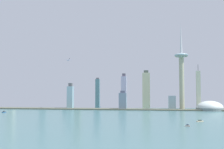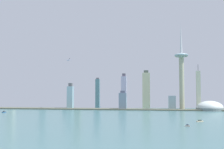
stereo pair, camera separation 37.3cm
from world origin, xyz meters
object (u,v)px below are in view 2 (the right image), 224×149
object	(u,v)px
stadium_dome	(210,108)
skyscraper_8	(124,92)
skyscraper_7	(146,90)
boat_1	(4,112)
skyscraper_3	(98,94)
skyscraper_2	(66,101)
boat_2	(200,121)
boat_0	(187,126)
skyscraper_10	(12,84)
skyscraper_9	(123,101)
skyscraper_1	(198,90)
skyscraper_11	(70,97)
skyscraper_4	(172,103)
airplane	(69,60)
skyscraper_6	(77,86)
skyscraper_0	(43,86)
skyscraper_5	(98,93)
observation_tower	(182,69)

from	to	relation	value
stadium_dome	skyscraper_8	distance (m)	299.71
skyscraper_7	boat_1	bearing A→B (deg)	-144.70
skyscraper_3	boat_1	world-z (taller)	skyscraper_3
skyscraper_2	boat_2	bearing A→B (deg)	-46.51
boat_0	skyscraper_10	bearing A→B (deg)	-28.69
skyscraper_9	skyscraper_7	bearing A→B (deg)	55.57
skyscraper_1	boat_2	size ratio (longest dim) A/B	10.47
skyscraper_1	boat_0	bearing A→B (deg)	-101.72
skyscraper_11	boat_2	size ratio (longest dim) A/B	6.29
skyscraper_4	skyscraper_9	size ratio (longest dim) A/B	0.74
skyscraper_2	boat_0	world-z (taller)	skyscraper_2
skyscraper_10	airplane	size ratio (longest dim) A/B	8.46
boat_2	boat_1	bearing A→B (deg)	-44.37
skyscraper_4	skyscraper_6	distance (m)	359.85
boat_2	skyscraper_0	bearing A→B (deg)	-66.96
skyscraper_5	stadium_dome	bearing A→B (deg)	-8.92
boat_1	skyscraper_9	bearing A→B (deg)	-51.34
skyscraper_11	airplane	size ratio (longest dim) A/B	3.76
skyscraper_0	skyscraper_3	world-z (taller)	skyscraper_0
observation_tower	skyscraper_2	size ratio (longest dim) A/B	5.31
boat_0	airplane	xyz separation A→B (m)	(-348.59, 424.75, 169.35)
skyscraper_11	boat_2	xyz separation A→B (m)	(379.32, -357.65, -40.35)
skyscraper_2	skyscraper_11	distance (m)	103.34
skyscraper_5	skyscraper_1	bearing A→B (deg)	-6.78
skyscraper_11	stadium_dome	bearing A→B (deg)	-1.62
observation_tower	skyscraper_3	world-z (taller)	observation_tower
skyscraper_7	skyscraper_11	distance (m)	279.85
skyscraper_10	skyscraper_5	bearing A→B (deg)	-4.29
skyscraper_0	skyscraper_1	world-z (taller)	skyscraper_0
observation_tower	boat_2	bearing A→B (deg)	-90.70
boat_0	boat_2	bearing A→B (deg)	-101.32
skyscraper_7	boat_1	size ratio (longest dim) A/B	11.27
boat_0	skyscraper_3	bearing A→B (deg)	-51.61
skyscraper_5	skyscraper_7	distance (m)	181.03
skyscraper_1	skyscraper_5	bearing A→B (deg)	173.22
skyscraper_2	skyscraper_6	distance (m)	75.12
observation_tower	skyscraper_0	distance (m)	522.43
observation_tower	boat_2	size ratio (longest dim) A/B	20.46
observation_tower	stadium_dome	world-z (taller)	observation_tower
boat_0	skyscraper_4	bearing A→B (deg)	-79.35
boat_2	airplane	distance (m)	541.25
skyscraper_1	boat_0	size ratio (longest dim) A/B	18.18
skyscraper_2	boat_2	size ratio (longest dim) A/B	3.85
skyscraper_5	skyscraper_11	size ratio (longest dim) A/B	1.23
skyscraper_3	boat_2	bearing A→B (deg)	-55.67
skyscraper_0	airplane	size ratio (longest dim) A/B	6.91
stadium_dome	skyscraper_9	bearing A→B (deg)	-178.44
skyscraper_0	skyscraper_10	distance (m)	131.58
skyscraper_2	boat_1	size ratio (longest dim) A/B	4.47
skyscraper_6	boat_2	world-z (taller)	skyscraper_6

